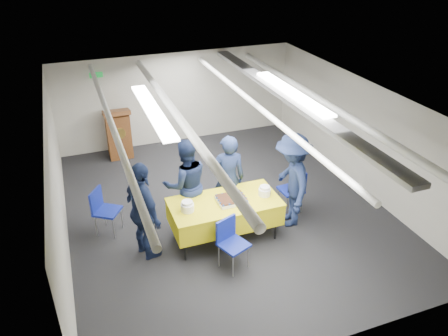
# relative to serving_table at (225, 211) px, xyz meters

# --- Properties ---
(ground) EXTENTS (7.00, 7.00, 0.00)m
(ground) POSITION_rel_serving_table_xyz_m (0.34, 0.85, -0.56)
(ground) COLOR black
(ground) RESTS_ON ground
(room_shell) EXTENTS (6.00, 7.00, 2.30)m
(room_shell) POSITION_rel_serving_table_xyz_m (0.43, 1.26, 1.25)
(room_shell) COLOR #BCB8AA
(room_shell) RESTS_ON ground
(serving_table) EXTENTS (1.91, 0.95, 0.77)m
(serving_table) POSITION_rel_serving_table_xyz_m (0.00, 0.00, 0.00)
(serving_table) COLOR black
(serving_table) RESTS_ON ground
(sheet_cake) EXTENTS (0.51, 0.39, 0.09)m
(sheet_cake) POSITION_rel_serving_table_xyz_m (0.11, -0.04, 0.25)
(sheet_cake) COLOR white
(sheet_cake) RESTS_ON serving_table
(plate_stack_left) EXTENTS (0.22, 0.22, 0.18)m
(plate_stack_left) POSITION_rel_serving_table_xyz_m (-0.68, -0.05, 0.30)
(plate_stack_left) COLOR white
(plate_stack_left) RESTS_ON serving_table
(plate_stack_right) EXTENTS (0.22, 0.22, 0.18)m
(plate_stack_right) POSITION_rel_serving_table_xyz_m (0.73, -0.05, 0.29)
(plate_stack_right) COLOR white
(plate_stack_right) RESTS_ON serving_table
(podium) EXTENTS (0.62, 0.53, 1.25)m
(podium) POSITION_rel_serving_table_xyz_m (-1.26, 3.90, 0.05)
(podium) COLOR brown
(podium) RESTS_ON ground
(chair_near) EXTENTS (0.55, 0.55, 0.87)m
(chair_near) POSITION_rel_serving_table_xyz_m (-0.17, -0.71, -0.03)
(chair_near) COLOR gray
(chair_near) RESTS_ON ground
(chair_right) EXTENTS (0.45, 0.45, 0.87)m
(chair_right) POSITION_rel_serving_table_xyz_m (1.61, 0.40, -0.03)
(chair_right) COLOR gray
(chair_right) RESTS_ON ground
(chair_left) EXTENTS (0.58, 0.58, 0.87)m
(chair_left) POSITION_rel_serving_table_xyz_m (-1.99, 0.94, -0.03)
(chair_left) COLOR gray
(chair_left) RESTS_ON ground
(sailor_a) EXTENTS (0.70, 0.53, 1.74)m
(sailor_a) POSITION_rel_serving_table_xyz_m (0.27, 0.54, 0.31)
(sailor_a) COLOR black
(sailor_a) RESTS_ON ground
(sailor_b) EXTENTS (0.86, 0.68, 1.75)m
(sailor_b) POSITION_rel_serving_table_xyz_m (-0.51, 0.62, 0.32)
(sailor_b) COLOR black
(sailor_b) RESTS_ON ground
(sailor_c) EXTENTS (0.71, 1.11, 1.76)m
(sailor_c) POSITION_rel_serving_table_xyz_m (-1.40, 0.02, 0.32)
(sailor_c) COLOR black
(sailor_c) RESTS_ON ground
(sailor_d) EXTENTS (0.90, 1.29, 1.82)m
(sailor_d) POSITION_rel_serving_table_xyz_m (1.30, 0.03, 0.35)
(sailor_d) COLOR black
(sailor_d) RESTS_ON ground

